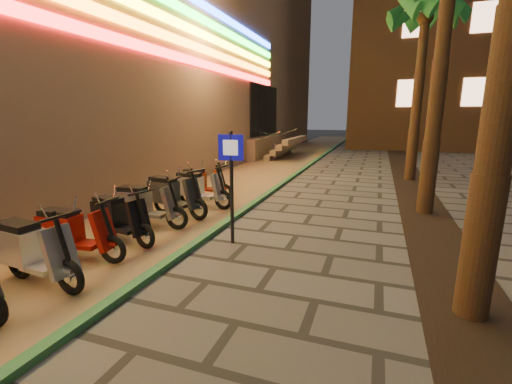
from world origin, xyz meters
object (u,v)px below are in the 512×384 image
at_px(scooter_7, 144,205).
at_px(scooter_10, 201,182).
at_px(scooter_8, 172,194).
at_px(scooter_9, 197,188).
at_px(scooter_6, 118,217).
at_px(scooter_5, 73,232).
at_px(scooter_4, 31,250).
at_px(pedestrian_sign, 231,172).

distance_m(scooter_7, scooter_10, 2.95).
height_order(scooter_8, scooter_9, scooter_8).
bearing_deg(scooter_6, scooter_5, -84.25).
relative_size(scooter_5, scooter_8, 0.92).
distance_m(scooter_6, scooter_9, 2.96).
height_order(scooter_5, scooter_10, scooter_5).
distance_m(scooter_4, scooter_5, 0.91).
xyz_separation_m(scooter_9, scooter_10, (-0.39, 0.95, -0.03)).
xyz_separation_m(pedestrian_sign, scooter_6, (-2.21, -0.68, -0.94)).
relative_size(scooter_5, scooter_7, 0.97).
bearing_deg(pedestrian_sign, scooter_7, 165.28).
bearing_deg(scooter_9, scooter_6, -87.68).
height_order(pedestrian_sign, scooter_5, pedestrian_sign).
bearing_deg(scooter_7, pedestrian_sign, -10.96).
distance_m(scooter_5, scooter_8, 2.95).
bearing_deg(scooter_9, scooter_8, -94.84).
bearing_deg(scooter_8, scooter_10, 106.74).
height_order(pedestrian_sign, scooter_10, pedestrian_sign).
height_order(scooter_5, scooter_6, scooter_5).
height_order(scooter_4, scooter_6, scooter_4).
bearing_deg(scooter_4, scooter_9, 94.04).
height_order(scooter_7, scooter_10, scooter_7).
distance_m(scooter_4, scooter_9, 4.84).
height_order(scooter_7, scooter_8, scooter_8).
bearing_deg(scooter_6, scooter_4, -76.63).
bearing_deg(scooter_10, scooter_9, -67.54).
xyz_separation_m(scooter_8, scooter_10, (-0.21, 1.95, -0.05)).
bearing_deg(scooter_6, scooter_7, 107.19).
xyz_separation_m(pedestrian_sign, scooter_7, (-2.30, 0.28, -0.92)).
height_order(pedestrian_sign, scooter_6, pedestrian_sign).
distance_m(scooter_7, scooter_8, 1.01).
relative_size(scooter_4, scooter_9, 1.00).
xyz_separation_m(scooter_4, scooter_7, (-0.13, 2.84, -0.01)).
height_order(scooter_4, scooter_8, scooter_8).
bearing_deg(scooter_10, pedestrian_sign, -53.09).
height_order(scooter_6, scooter_7, scooter_7).
bearing_deg(scooter_9, scooter_5, -88.43).
height_order(scooter_7, scooter_9, scooter_9).
bearing_deg(pedestrian_sign, scooter_4, -138.03).
bearing_deg(scooter_10, scooter_5, -88.75).
distance_m(scooter_5, scooter_10, 4.90).
xyz_separation_m(scooter_4, scooter_8, (-0.06, 3.84, 0.02)).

